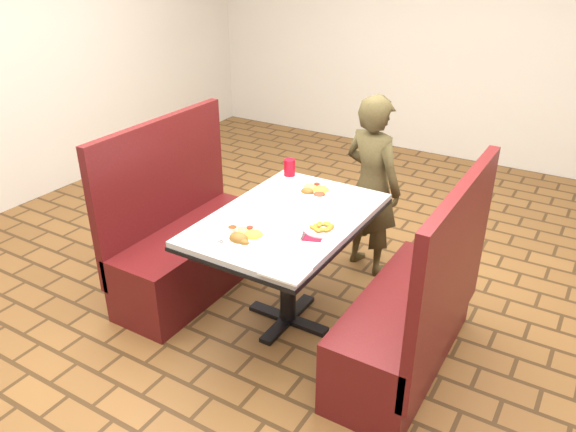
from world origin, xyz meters
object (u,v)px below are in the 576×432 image
at_px(far_dinner_plate, 315,189).
at_px(plantain_plate, 322,229).
at_px(dining_table, 288,231).
at_px(diner_person, 372,186).
at_px(booth_bench_right, 412,318).
at_px(red_tumbler, 290,167).
at_px(booth_bench_left, 188,244).
at_px(near_dinner_plate, 245,234).

xyz_separation_m(far_dinner_plate, plantain_plate, (0.28, -0.43, -0.01)).
distance_m(dining_table, diner_person, 0.89).
bearing_deg(dining_table, booth_bench_right, 0.00).
distance_m(far_dinner_plate, red_tumbler, 0.33).
bearing_deg(dining_table, booth_bench_left, 180.00).
distance_m(booth_bench_left, booth_bench_right, 1.60).
distance_m(booth_bench_right, far_dinner_plate, 1.01).
distance_m(dining_table, red_tumbler, 0.64).
height_order(diner_person, plantain_plate, diner_person).
distance_m(diner_person, far_dinner_plate, 0.55).
xyz_separation_m(booth_bench_right, diner_person, (-0.65, 0.88, 0.32)).
xyz_separation_m(booth_bench_right, plantain_plate, (-0.55, -0.06, 0.43)).
height_order(booth_bench_left, near_dinner_plate, booth_bench_left).
xyz_separation_m(booth_bench_left, booth_bench_right, (1.60, 0.00, 0.00)).
relative_size(dining_table, red_tumbler, 10.70).
distance_m(booth_bench_left, diner_person, 1.33).
relative_size(near_dinner_plate, red_tumbler, 2.24).
relative_size(dining_table, far_dinner_plate, 4.73).
bearing_deg(plantain_plate, far_dinner_plate, 122.87).
xyz_separation_m(near_dinner_plate, plantain_plate, (0.31, 0.30, -0.02)).
bearing_deg(dining_table, far_dinner_plate, 93.77).
relative_size(dining_table, plantain_plate, 6.03).
distance_m(booth_bench_left, plantain_plate, 1.14).
bearing_deg(dining_table, diner_person, 80.19).
height_order(dining_table, near_dinner_plate, near_dinner_plate).
bearing_deg(dining_table, red_tumbler, 120.19).
bearing_deg(booth_bench_left, booth_bench_right, 0.00).
xyz_separation_m(plantain_plate, red_tumbler, (-0.57, 0.60, 0.04)).
relative_size(dining_table, near_dinner_plate, 4.77).
xyz_separation_m(diner_person, red_tumbler, (-0.47, -0.34, 0.16)).
height_order(dining_table, booth_bench_left, booth_bench_left).
distance_m(plantain_plate, red_tumbler, 0.82).
bearing_deg(diner_person, booth_bench_right, 144.15).
xyz_separation_m(dining_table, booth_bench_left, (-0.80, 0.00, -0.32)).
distance_m(booth_bench_right, red_tumbler, 1.32).
bearing_deg(booth_bench_right, diner_person, 126.24).
bearing_deg(red_tumbler, diner_person, 36.46).
height_order(near_dinner_plate, far_dinner_plate, near_dinner_plate).
relative_size(dining_table, diner_person, 0.94).
bearing_deg(plantain_plate, booth_bench_left, 176.86).
relative_size(diner_person, far_dinner_plate, 5.06).
bearing_deg(booth_bench_right, booth_bench_left, 180.00).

